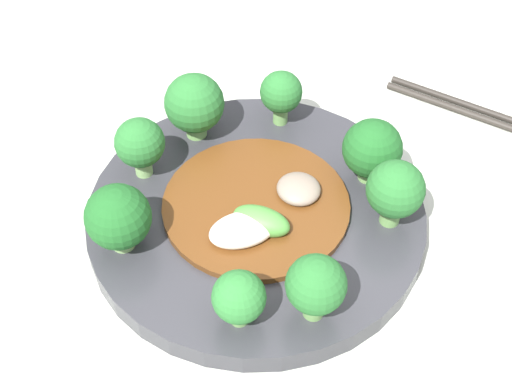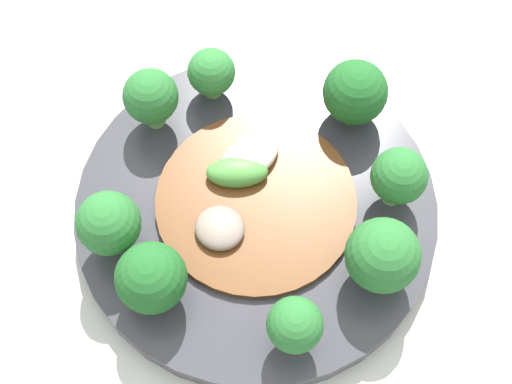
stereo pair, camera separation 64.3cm
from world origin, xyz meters
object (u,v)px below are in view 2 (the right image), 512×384
Objects in this scene: plate at (256,209)px; broccoli_west at (151,278)px; broccoli_northwest at (109,224)px; broccoli_east at (355,93)px; broccoli_northeast at (211,73)px; broccoli_south at (382,256)px; broccoli_southwest at (295,325)px; broccoli_north at (151,97)px; broccoli_southeast at (399,177)px; stirfry_center at (251,194)px.

broccoli_west is at bearing 170.19° from plate.
broccoli_east is at bearing -23.19° from broccoli_northwest.
broccoli_northwest is 0.16m from broccoli_northeast.
broccoli_south reaches higher than broccoli_east.
broccoli_south is at bearing -107.88° from broccoli_northeast.
broccoli_east reaches higher than broccoli_southwest.
broccoli_northwest reaches higher than plate.
broccoli_east is 0.22m from broccoli_northwest.
broccoli_northwest is 1.26× the size of broccoli_northeast.
broccoli_northwest reaches higher than broccoli_southwest.
broccoli_west is 0.15m from broccoli_north.
plate is 0.12m from broccoli_southeast.
plate is 0.12m from broccoli_east.
broccoli_southeast is (0.06, 0.02, -0.00)m from broccoli_south.
broccoli_south reaches higher than broccoli_southeast.
broccoli_southwest reaches higher than broccoli_northeast.
broccoli_northwest reaches higher than broccoli_west.
plate is 5.16× the size of broccoli_southwest.
broccoli_east is 0.17m from broccoli_north.
broccoli_northwest is at bearing 145.84° from stirfry_center.
broccoli_north is 0.06m from broccoli_northeast.
stirfry_center is (-0.07, -0.09, -0.02)m from broccoli_northeast.
broccoli_west is 0.93× the size of broccoli_south.
broccoli_northwest reaches higher than broccoli_east.
broccoli_south is (-0.01, -0.22, 0.00)m from broccoli_north.
broccoli_southwest is at bearing 162.86° from broccoli_south.
broccoli_northwest is 1.07× the size of broccoli_southeast.
broccoli_southeast is at bearing -52.71° from plate.
broccoli_west is 0.19m from broccoli_northeast.
broccoli_southwest is at bearing -114.67° from broccoli_north.
plate is 4.93× the size of broccoli_southeast.
stirfry_center is at bearing -6.36° from broccoli_west.
stirfry_center is (0.09, -0.06, -0.03)m from broccoli_northwest.
broccoli_northwest is (0.01, 0.05, 0.00)m from broccoli_west.
broccoli_northeast is at bearing 89.73° from broccoli_southeast.
broccoli_north is at bearing 86.56° from broccoli_south.
plate is 4.42× the size of broccoli_south.
broccoli_east is (0.11, -0.02, 0.04)m from plate.
broccoli_northeast is at bearing 53.83° from plate.
broccoli_north is at bearing 126.57° from broccoli_east.
broccoli_south reaches higher than broccoli_southwest.
broccoli_north is 0.91× the size of broccoli_south.
stirfry_center is at bearing 75.05° from plate.
broccoli_north is 0.22m from broccoli_south.
broccoli_north is 0.12m from broccoli_northwest.
broccoli_southeast is at bearing -44.82° from broccoli_northwest.
broccoli_west reaches higher than broccoli_southeast.
broccoli_southeast is (-0.00, -0.18, 0.01)m from broccoli_northeast.
broccoli_west is 1.03× the size of broccoli_north.
stirfry_center is (0.11, -0.01, -0.03)m from broccoli_west.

